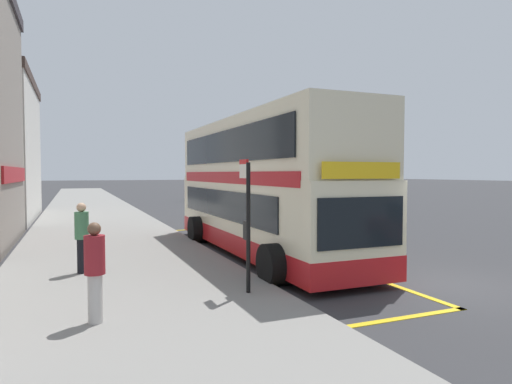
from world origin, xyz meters
TOP-DOWN VIEW (x-y plane):
  - ground_plane at (0.00, 32.00)m, footprint 260.00×260.00m
  - pavement_near at (-7.00, 32.00)m, footprint 6.00×76.00m
  - double_decker_bus at (-2.46, 5.79)m, footprint 3.22×11.09m
  - bus_bay_markings at (-2.55, 5.68)m, footprint 2.90×13.98m
  - bus_stop_sign at (-4.77, 1.08)m, footprint 0.09×0.51m
  - parked_car_teal_behind at (2.89, 32.54)m, footprint 2.09×4.20m
  - parked_car_maroon_far at (5.00, 15.72)m, footprint 2.09×4.20m
  - pedestrian_waiting_near_sign at (-7.84, 0.24)m, footprint 0.34×0.34m
  - pedestrian_further_back at (-7.98, 4.31)m, footprint 0.34×0.34m

SIDE VIEW (x-z plane):
  - ground_plane at x=0.00m, z-range 0.00..0.00m
  - bus_bay_markings at x=-2.55m, z-range 0.00..0.01m
  - pavement_near at x=-7.00m, z-range 0.00..0.14m
  - parked_car_teal_behind at x=2.89m, z-range -0.01..1.61m
  - parked_car_maroon_far at x=5.00m, z-range -0.01..1.61m
  - pedestrian_waiting_near_sign at x=-7.84m, z-range 0.21..1.91m
  - pedestrian_further_back at x=-7.98m, z-range 0.22..2.00m
  - bus_stop_sign at x=-4.77m, z-range 0.37..3.19m
  - double_decker_bus at x=-2.46m, z-range -0.14..4.26m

